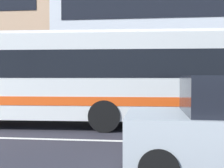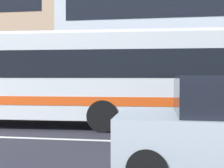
# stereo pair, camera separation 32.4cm
# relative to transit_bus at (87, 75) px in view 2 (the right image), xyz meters

# --- Properties ---
(apartment_block_right) EXTENTS (20.15, 9.70, 11.28)m
(apartment_block_right) POSITION_rel_transit_bus_xyz_m (5.99, 12.82, 3.87)
(apartment_block_right) COLOR silver
(apartment_block_right) RESTS_ON ground_plane
(transit_bus) EXTENTS (12.01, 2.97, 3.20)m
(transit_bus) POSITION_rel_transit_bus_xyz_m (0.00, 0.00, 0.00)
(transit_bus) COLOR silver
(transit_bus) RESTS_ON ground_plane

